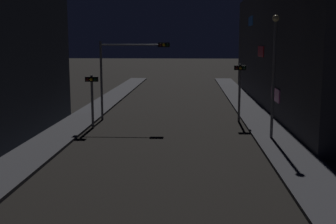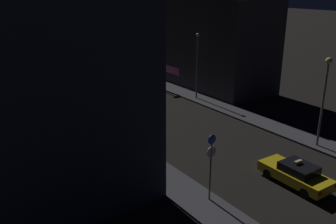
# 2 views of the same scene
# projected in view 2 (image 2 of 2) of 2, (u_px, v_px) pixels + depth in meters

# --- Properties ---
(sidewalk_left) EXTENTS (2.37, 70.12, 0.16)m
(sidewalk_left) POSITION_uv_depth(u_px,v_px,m) (67.00, 107.00, 36.28)
(sidewalk_left) COLOR #424247
(sidewalk_left) RESTS_ON ground_plane
(sidewalk_right) EXTENTS (2.37, 70.12, 0.16)m
(sidewalk_right) POSITION_uv_depth(u_px,v_px,m) (170.00, 88.00, 43.00)
(sidewalk_right) COLOR #424247
(sidewalk_right) RESTS_ON ground_plane
(building_facade_right) EXTENTS (7.08, 34.61, 10.17)m
(building_facade_right) POSITION_uv_depth(u_px,v_px,m) (164.00, 34.00, 50.23)
(building_facade_right) COLOR #333338
(building_facade_right) RESTS_ON ground_plane
(taxi) EXTENTS (1.89, 4.49, 1.62)m
(taxi) POSITION_uv_depth(u_px,v_px,m) (296.00, 174.00, 22.03)
(taxi) COLOR yellow
(taxi) RESTS_ON ground_plane
(traffic_light_overhead) EXTENTS (4.87, 0.41, 5.53)m
(traffic_light_overhead) POSITION_uv_depth(u_px,v_px,m) (92.00, 62.00, 37.35)
(traffic_light_overhead) COLOR slate
(traffic_light_overhead) RESTS_ON ground_plane
(traffic_light_left_kerb) EXTENTS (0.80, 0.42, 3.41)m
(traffic_light_left_kerb) POSITION_uv_depth(u_px,v_px,m) (88.00, 86.00, 34.54)
(traffic_light_left_kerb) COLOR slate
(traffic_light_left_kerb) RESTS_ON ground_plane
(traffic_light_right_kerb) EXTENTS (0.80, 0.41, 3.99)m
(traffic_light_right_kerb) POSITION_uv_depth(u_px,v_px,m) (157.00, 65.00, 41.80)
(traffic_light_right_kerb) COLOR slate
(traffic_light_right_kerb) RESTS_ON ground_plane
(sign_pole_left) EXTENTS (0.63, 0.10, 3.90)m
(sign_pole_left) POSITION_uv_depth(u_px,v_px,m) (211.00, 161.00, 19.68)
(sign_pole_left) COLOR slate
(sign_pole_left) RESTS_ON sidewalk_left
(street_lamp_near_block) EXTENTS (0.47, 0.47, 6.59)m
(street_lamp_near_block) POSITION_uv_depth(u_px,v_px,m) (325.00, 88.00, 25.96)
(street_lamp_near_block) COLOR slate
(street_lamp_near_block) RESTS_ON sidewalk_right
(street_lamp_far_block) EXTENTS (0.37, 0.37, 6.76)m
(street_lamp_far_block) POSITION_uv_depth(u_px,v_px,m) (197.00, 60.00, 37.58)
(street_lamp_far_block) COLOR slate
(street_lamp_far_block) RESTS_ON sidewalk_right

